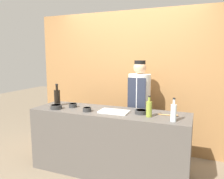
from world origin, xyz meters
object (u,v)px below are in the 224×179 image
Objects in this scene: sauce_bowl_purple at (87,109)px; bottle_soy at (57,97)px; bottle_oil at (149,109)px; chef_center at (139,107)px; cutting_board at (114,112)px; wooden_spoon at (171,115)px; sauce_bowl_brown at (73,105)px; sauce_bowl_orange at (56,107)px; bottle_clear at (174,112)px; sauce_bowl_white at (141,112)px.

bottle_soy is (-0.59, 0.15, 0.10)m from sauce_bowl_purple.
bottle_oil is 0.17× the size of chef_center.
cutting_board is 0.74m from wooden_spoon.
bottle_soy is at bearing 178.28° from sauce_bowl_brown.
chef_center is at bearing 25.51° from bottle_soy.
bottle_clear is (1.62, -0.01, 0.08)m from sauce_bowl_orange.
bottle_clear is (1.14, -0.04, 0.08)m from sauce_bowl_purple.
sauce_bowl_purple is at bearing -170.33° from wooden_spoon.
bottle_soy is at bearing 175.82° from bottle_oil.
sauce_bowl_brown is 0.44× the size of bottle_oil.
sauce_bowl_purple is 0.42× the size of bottle_clear.
sauce_bowl_brown is 0.30m from bottle_soy.
sauce_bowl_orange reaches higher than sauce_bowl_brown.
sauce_bowl_purple is at bearing -167.59° from sauce_bowl_white.
bottle_soy reaches higher than wooden_spoon.
sauce_bowl_orange is 0.24m from bottle_soy.
sauce_bowl_brown is 0.35m from sauce_bowl_purple.
bottle_clear is 0.25m from wooden_spoon.
sauce_bowl_white is 1.31m from bottle_soy.
bottle_clear reaches higher than cutting_board.
cutting_board is at bearing -3.90° from bottle_soy.
bottle_oil is at bearing -4.18° from bottle_soy.
bottle_clear is (0.30, -0.09, 0.00)m from bottle_oil.
cutting_board is at bearing 170.54° from bottle_clear.
bottle_clear reaches higher than bottle_oil.
bottle_oil is 0.96× the size of bottle_clear.
bottle_clear is (0.43, -0.20, 0.08)m from sauce_bowl_white.
cutting_board is at bearing -106.97° from chef_center.
sauce_bowl_purple is at bearing -176.65° from bottle_oil.
chef_center reaches higher than sauce_bowl_purple.
bottle_oil is (0.84, 0.05, 0.07)m from sauce_bowl_purple.
sauce_bowl_orange is 0.48× the size of bottle_soy.
bottle_clear is at bearing -16.67° from bottle_oil.
sauce_bowl_orange is 1.39× the size of sauce_bowl_purple.
sauce_bowl_orange is 0.61× the size of bottle_oil.
cutting_board is at bearing 8.19° from sauce_bowl_orange.
bottle_oil is (0.48, -0.04, 0.09)m from cutting_board.
bottle_clear is 1.08× the size of wooden_spoon.
sauce_bowl_brown reaches higher than sauce_bowl_white.
sauce_bowl_brown is 1.16m from bottle_oil.
chef_center reaches higher than bottle_clear.
chef_center is (-0.29, 0.65, -0.14)m from bottle_oil.
chef_center reaches higher than wooden_spoon.
sauce_bowl_brown is 0.07× the size of chef_center.
bottle_soy reaches higher than sauce_bowl_orange.
sauce_bowl_purple is 1.10m from wooden_spoon.
sauce_bowl_brown is at bearing 175.20° from cutting_board.
sauce_bowl_orange is 0.10× the size of chef_center.
sauce_bowl_purple is at bearing -24.77° from sauce_bowl_brown.
cutting_board is at bearing 175.27° from bottle_oil.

